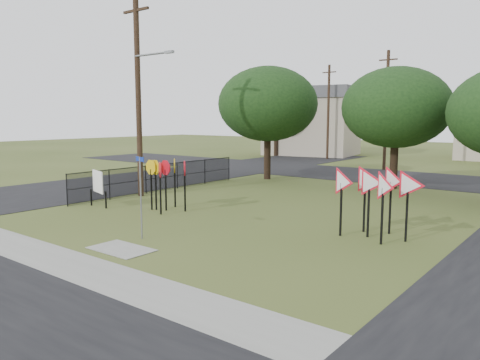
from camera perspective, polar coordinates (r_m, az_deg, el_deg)
name	(u,v)px	position (r m, az deg, el deg)	size (l,w,h in m)	color
ground	(178,234)	(16.34, -7.56, -6.56)	(140.00, 140.00, 0.00)	#3A491B
sidewalk	(68,263)	(13.85, -20.24, -9.53)	(30.00, 1.60, 0.02)	gray
planting_strip	(25,275)	(13.30, -24.71, -10.48)	(30.00, 0.80, 0.02)	#3A491B
street_left	(159,178)	(31.70, -9.82, 0.28)	(8.00, 50.00, 0.02)	black
street_far	(390,177)	(33.30, 17.85, 0.37)	(60.00, 8.00, 0.02)	black
curb_pad	(121,249)	(14.83, -14.27, -8.17)	(2.00, 1.20, 0.02)	gray
street_name_sign	(141,192)	(15.64, -12.01, -1.40)	(0.55, 0.17, 2.72)	gray
stop_sign_cluster	(165,173)	(20.28, -9.10, 0.91)	(2.02, 1.97, 2.20)	black
yield_sign_cluster	(376,186)	(16.10, 16.25, -0.67)	(3.02, 2.05, 2.38)	black
info_board	(98,183)	(21.84, -16.95, -0.36)	(1.26, 0.44, 1.64)	black
utility_pole_main	(139,93)	(24.28, -12.22, 10.33)	(3.55, 0.33, 10.00)	#38261A
far_pole_a	(386,110)	(37.51, 17.40, 8.19)	(1.40, 0.24, 9.00)	#38261A
far_pole_c	(328,111)	(46.28, 10.71, 8.22)	(1.40, 0.24, 9.00)	#38261A
fence_run	(162,177)	(25.87, -9.47, 0.39)	(0.05, 11.55, 1.50)	black
house_left	(312,121)	(51.70, 8.78, 7.13)	(10.58, 8.88, 7.20)	#B5A791
tree_near_left	(268,104)	(30.49, 3.40, 9.22)	(6.40, 6.40, 7.27)	black
tree_near_mid	(396,108)	(27.69, 18.51, 8.36)	(6.00, 6.00, 6.80)	black
tree_far_left	(276,106)	(49.35, 4.46, 8.94)	(6.80, 6.80, 7.73)	black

